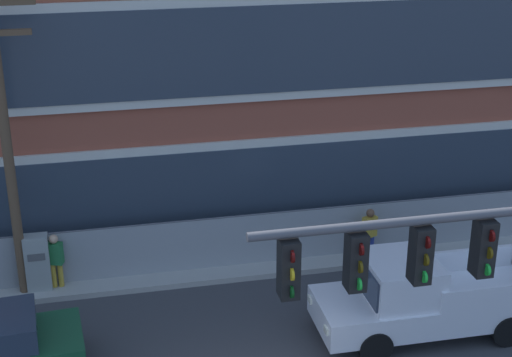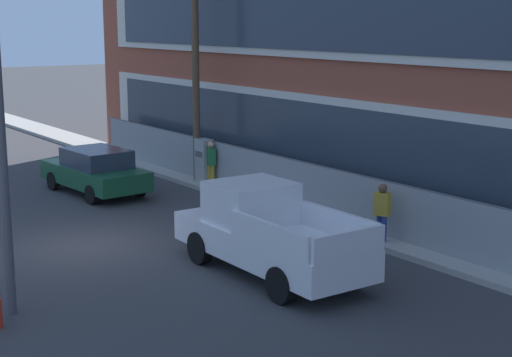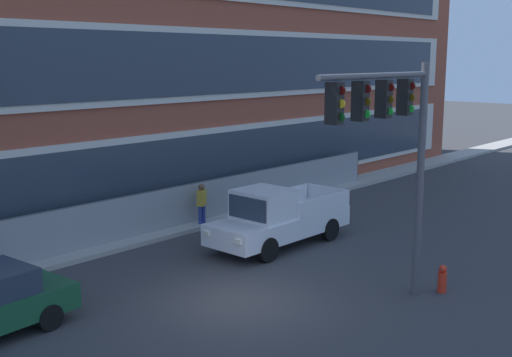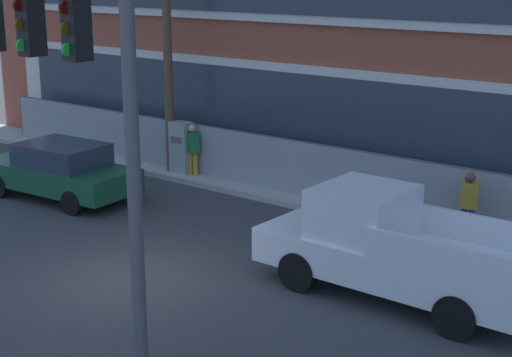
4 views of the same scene
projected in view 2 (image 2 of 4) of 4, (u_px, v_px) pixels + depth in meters
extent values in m
plane|color=#38383A|center=(86.00, 246.00, 20.64)|extent=(160.00, 160.00, 0.00)
cube|color=#9E9B93|center=(289.00, 208.00, 24.46)|extent=(80.00, 1.62, 0.16)
cube|color=beige|center=(463.00, 170.00, 19.58)|extent=(38.75, 0.10, 2.84)
cube|color=#2D3844|center=(461.00, 170.00, 19.55)|extent=(37.07, 0.06, 2.36)
cube|color=beige|center=(472.00, 9.00, 18.80)|extent=(38.75, 0.10, 2.84)
cube|color=#2D3844|center=(470.00, 9.00, 18.77)|extent=(37.07, 0.06, 2.36)
cube|color=gray|center=(321.00, 194.00, 23.00)|extent=(28.55, 0.04, 1.65)
cylinder|color=#4C4C51|center=(111.00, 136.00, 34.40)|extent=(0.06, 0.06, 1.65)
cylinder|color=#4C4C51|center=(321.00, 166.00, 22.83)|extent=(28.55, 0.05, 0.05)
cylinder|color=#4C4C51|center=(2.00, 161.00, 15.29)|extent=(0.20, 0.20, 6.26)
cube|color=silver|center=(270.00, 244.00, 18.16)|extent=(5.55, 2.03, 0.70)
cube|color=silver|center=(251.00, 202.00, 18.61)|extent=(1.68, 1.84, 0.97)
cube|color=#283342|center=(232.00, 196.00, 19.30)|extent=(0.08, 1.62, 0.73)
cube|color=silver|center=(269.00, 235.00, 16.51)|extent=(2.77, 0.15, 0.56)
cube|color=silver|center=(336.00, 223.00, 17.55)|extent=(2.77, 0.15, 0.56)
cube|color=silver|center=(349.00, 245.00, 15.84)|extent=(0.12, 1.90, 0.56)
cylinder|color=black|center=(200.00, 248.00, 19.05)|extent=(0.80, 0.27, 0.80)
cylinder|color=black|center=(261.00, 236.00, 20.07)|extent=(0.80, 0.27, 0.80)
cylinder|color=black|center=(281.00, 285.00, 16.38)|extent=(0.80, 0.27, 0.80)
cylinder|color=black|center=(347.00, 269.00, 17.40)|extent=(0.80, 0.27, 0.80)
cube|color=white|center=(184.00, 219.00, 19.99)|extent=(0.06, 0.24, 0.16)
cube|color=white|center=(230.00, 211.00, 20.76)|extent=(0.06, 0.24, 0.16)
cube|color=#194C2D|center=(95.00, 175.00, 26.76)|extent=(4.70, 2.19, 0.64)
cube|color=#283342|center=(97.00, 158.00, 26.49)|extent=(2.40, 1.81, 0.60)
cylinder|color=black|center=(53.00, 181.00, 27.35)|extent=(0.65, 0.24, 0.64)
cylinder|color=black|center=(98.00, 175.00, 28.44)|extent=(0.65, 0.24, 0.64)
cylinder|color=black|center=(92.00, 195.00, 25.20)|extent=(0.65, 0.24, 0.64)
cylinder|color=black|center=(139.00, 187.00, 26.29)|extent=(0.65, 0.24, 0.64)
cylinder|color=brown|center=(196.00, 70.00, 27.48)|extent=(0.26, 0.26, 8.25)
cube|color=#939993|center=(204.00, 163.00, 27.85)|extent=(0.64, 0.44, 1.70)
cube|color=#515151|center=(199.00, 154.00, 27.65)|extent=(0.45, 0.02, 0.20)
cylinder|color=#B7932D|center=(210.00, 176.00, 27.63)|extent=(0.14, 0.14, 0.85)
cylinder|color=#B7932D|center=(213.00, 177.00, 27.48)|extent=(0.14, 0.14, 0.85)
cube|color=#236B38|center=(211.00, 156.00, 27.41)|extent=(0.46, 0.35, 0.60)
sphere|color=tan|center=(211.00, 145.00, 27.33)|extent=(0.24, 0.24, 0.24)
cylinder|color=navy|center=(379.00, 230.00, 20.54)|extent=(0.14, 0.14, 0.85)
cylinder|color=navy|center=(384.00, 232.00, 20.39)|extent=(0.14, 0.14, 0.85)
cube|color=#B7932D|center=(382.00, 204.00, 20.32)|extent=(0.46, 0.38, 0.60)
sphere|color=brown|center=(383.00, 188.00, 20.24)|extent=(0.24, 0.24, 0.24)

